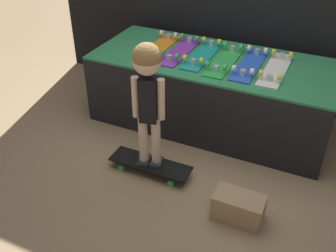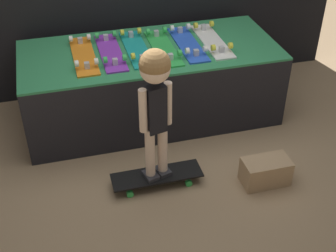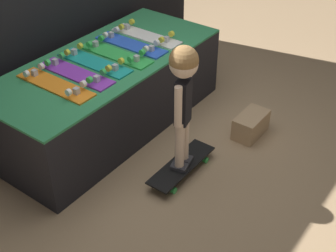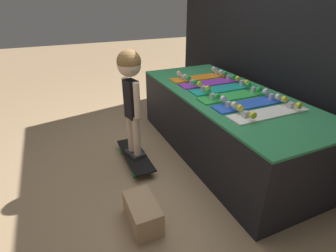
{
  "view_description": "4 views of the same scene",
  "coord_description": "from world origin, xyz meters",
  "views": [
    {
      "loc": [
        1.02,
        -2.64,
        2.15
      ],
      "look_at": [
        -0.13,
        -0.18,
        0.34
      ],
      "focal_mm": 42.0,
      "sensor_mm": 36.0,
      "label": 1
    },
    {
      "loc": [
        -0.8,
        -3.03,
        2.46
      ],
      "look_at": [
        -0.04,
        -0.22,
        0.4
      ],
      "focal_mm": 50.0,
      "sensor_mm": 36.0,
      "label": 2
    },
    {
      "loc": [
        -2.58,
        -2.04,
        2.55
      ],
      "look_at": [
        -0.15,
        -0.25,
        0.39
      ],
      "focal_mm": 50.0,
      "sensor_mm": 36.0,
      "label": 3
    },
    {
      "loc": [
        2.02,
        -1.01,
        1.55
      ],
      "look_at": [
        -0.03,
        -0.1,
        0.42
      ],
      "focal_mm": 28.0,
      "sensor_mm": 36.0,
      "label": 4
    }
  ],
  "objects": [
    {
      "name": "skateboard_purple_on_rack",
      "position": [
        -0.34,
        0.55,
        0.69
      ],
      "size": [
        0.18,
        0.72,
        0.09
      ],
      "color": "purple",
      "rests_on": "display_rack"
    },
    {
      "name": "ground_plane",
      "position": [
        0.0,
        0.0,
        0.0
      ],
      "size": [
        16.0,
        16.0,
        0.0
      ],
      "primitive_type": "plane",
      "color": "#9E7F5B"
    },
    {
      "name": "skateboard_blue_on_rack",
      "position": [
        0.34,
        0.53,
        0.69
      ],
      "size": [
        0.18,
        0.72,
        0.09
      ],
      "color": "blue",
      "rests_on": "display_rack"
    },
    {
      "name": "skateboard_white_on_rack",
      "position": [
        0.56,
        0.54,
        0.69
      ],
      "size": [
        0.18,
        0.72,
        0.09
      ],
      "color": "white",
      "rests_on": "display_rack"
    },
    {
      "name": "display_rack",
      "position": [
        0.0,
        0.54,
        0.34
      ],
      "size": [
        2.22,
        0.95,
        0.68
      ],
      "color": "black",
      "rests_on": "ground_plane"
    },
    {
      "name": "child",
      "position": [
        -0.18,
        -0.4,
        0.82
      ],
      "size": [
        0.25,
        0.21,
        1.05
      ],
      "rotation": [
        0.0,
        0.0,
        0.25
      ],
      "color": "#2D2D33",
      "rests_on": "skateboard_on_floor"
    },
    {
      "name": "skateboard_teal_on_rack",
      "position": [
        -0.11,
        0.56,
        0.69
      ],
      "size": [
        0.18,
        0.72,
        0.09
      ],
      "color": "teal",
      "rests_on": "display_rack"
    },
    {
      "name": "skateboard_green_on_rack",
      "position": [
        0.11,
        0.52,
        0.69
      ],
      "size": [
        0.18,
        0.72,
        0.09
      ],
      "color": "green",
      "rests_on": "display_rack"
    },
    {
      "name": "skateboard_orange_on_rack",
      "position": [
        -0.56,
        0.55,
        0.69
      ],
      "size": [
        0.18,
        0.72,
        0.09
      ],
      "color": "orange",
      "rests_on": "display_rack"
    },
    {
      "name": "storage_box",
      "position": [
        0.63,
        -0.6,
        0.1
      ],
      "size": [
        0.36,
        0.2,
        0.21
      ],
      "color": "tan",
      "rests_on": "ground_plane"
    },
    {
      "name": "skateboard_on_floor",
      "position": [
        -0.18,
        -0.4,
        0.07
      ],
      "size": [
        0.69,
        0.21,
        0.09
      ],
      "color": "black",
      "rests_on": "ground_plane"
    }
  ]
}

